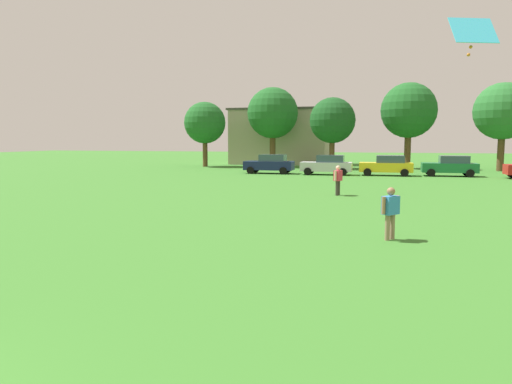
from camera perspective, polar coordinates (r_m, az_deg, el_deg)
The scene contains 14 objects.
ground_plane at distance 33.40m, azimuth 4.08°, elevation 1.09°, with size 160.00×160.00×0.00m, color #387528.
adult_bystander at distance 14.90m, azimuth 15.69°, elevation -1.94°, with size 0.55×0.61×1.59m.
bystander_near_trees at distance 26.18m, azimuth 9.72°, elevation 1.69°, with size 0.45×0.73×1.61m.
kite at distance 15.92m, azimuth 24.40°, elevation 16.94°, with size 1.43×1.00×1.15m.
parked_car_navy_0 at distance 42.43m, azimuth 1.67°, elevation 3.37°, with size 4.30×2.02×1.68m.
parked_car_silver_1 at distance 41.27m, azimuth 8.48°, elevation 3.22°, with size 4.30×2.02×1.68m.
parked_car_yellow_2 at distance 41.37m, azimuth 15.31°, elevation 3.08°, with size 4.30×2.02×1.68m.
parked_car_green_3 at distance 42.33m, azimuth 22.11°, elevation 2.90°, with size 4.30×2.02×1.68m.
tree_far_left at distance 53.49m, azimuth -6.11°, elevation 8.16°, with size 4.56×4.56×7.10m.
tree_left at distance 53.31m, azimuth 2.00°, elevation 9.35°, with size 5.57×5.57×8.68m.
tree_center_left at distance 50.01m, azimuth 9.07°, elevation 8.38°, with size 4.66×4.66×7.27m.
tree_center_right at distance 51.91m, azimuth 17.71°, elevation 9.20°, with size 5.62×5.62×8.76m.
tree_right at distance 51.18m, azimuth 27.30°, elevation 8.51°, with size 5.34×5.34×8.32m.
house_left at distance 59.25m, azimuth 2.92°, elevation 6.62°, with size 11.99×6.44×6.72m.
Camera 1 is at (6.02, -2.72, 3.01)m, focal length 33.65 mm.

